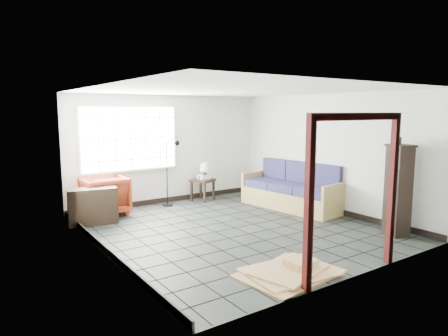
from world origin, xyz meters
TOP-DOWN VIEW (x-y plane):
  - ground at (0.00, 0.00)m, footprint 5.50×5.50m
  - room_shell at (0.00, 0.03)m, footprint 5.02×5.52m
  - window_panel at (-1.00, 2.70)m, footprint 2.32×0.08m
  - doorway_trim at (0.00, -2.70)m, footprint 1.80×0.08m
  - futon_sofa at (2.09, 0.58)m, footprint 1.19×2.47m
  - armchair at (-1.74, 2.40)m, footprint 0.91×0.86m
  - side_table at (0.74, 2.40)m, footprint 0.65×0.65m
  - table_lamp at (0.81, 2.41)m, footprint 0.26×0.26m
  - projector at (0.79, 2.42)m, footprint 0.29×0.24m
  - floor_lamp at (-0.15, 2.31)m, footprint 0.43×0.43m
  - console_shelf at (-2.15, 1.82)m, footprint 0.97×0.51m
  - tall_shelf at (2.15, -1.99)m, footprint 0.48×0.54m
  - pot at (2.11, -1.92)m, footprint 0.23×0.23m
  - open_box at (2.05, 0.35)m, footprint 0.92×0.64m
  - cardboard_pile at (-0.65, -2.21)m, footprint 1.45×1.11m

SIDE VIEW (x-z plane):
  - ground at x=0.00m, z-range 0.00..0.00m
  - cardboard_pile at x=-0.65m, z-range -0.05..0.15m
  - open_box at x=2.05m, z-range -0.06..0.41m
  - console_shelf at x=-2.15m, z-range 0.00..0.72m
  - futon_sofa at x=2.09m, z-range -0.15..0.91m
  - side_table at x=0.74m, z-range 0.17..0.72m
  - armchair at x=-1.74m, z-range 0.00..0.92m
  - projector at x=0.79m, z-range 0.54..0.64m
  - table_lamp at x=0.81m, z-range 0.62..1.02m
  - tall_shelf at x=2.15m, z-range 0.01..1.65m
  - floor_lamp at x=-0.15m, z-range 0.06..1.68m
  - doorway_trim at x=0.00m, z-range 0.28..2.48m
  - window_panel at x=-1.00m, z-range 0.84..2.36m
  - room_shell at x=0.00m, z-range 0.37..2.98m
  - pot at x=2.11m, z-range 1.64..1.77m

